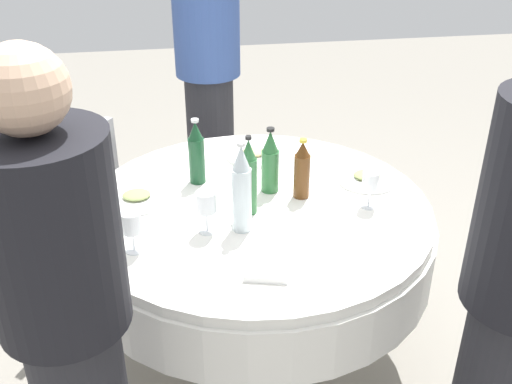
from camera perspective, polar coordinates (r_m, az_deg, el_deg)
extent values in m
plane|color=gray|center=(2.74, 0.00, -14.67)|extent=(10.00, 10.00, 0.00)
cylinder|color=white|center=(2.31, 0.00, -1.58)|extent=(1.34, 1.34, 0.04)
cylinder|color=white|center=(2.38, 0.00, -4.29)|extent=(1.37, 1.37, 0.22)
cylinder|color=slate|center=(2.58, 0.00, -10.80)|extent=(0.14, 0.14, 0.48)
cylinder|color=slate|center=(2.73, 0.00, -14.44)|extent=(0.56, 0.56, 0.03)
cylinder|color=#2D6B38|center=(2.36, 1.34, 2.00)|extent=(0.07, 0.07, 0.17)
cone|color=#2D6B38|center=(2.30, 1.38, 4.85)|extent=(0.06, 0.06, 0.08)
cylinder|color=black|center=(2.28, 1.39, 5.96)|extent=(0.03, 0.03, 0.01)
cylinder|color=#593314|center=(2.32, 4.36, 1.50)|extent=(0.06, 0.06, 0.18)
cone|color=#593314|center=(2.27, 4.47, 4.10)|extent=(0.06, 0.06, 0.06)
cylinder|color=gold|center=(2.25, 4.51, 4.89)|extent=(0.03, 0.03, 0.01)
cylinder|color=#194728|center=(2.43, -5.64, 2.99)|extent=(0.07, 0.07, 0.19)
cone|color=#194728|center=(2.38, -5.79, 5.84)|extent=(0.06, 0.06, 0.07)
cylinder|color=silver|center=(2.36, -5.84, 6.78)|extent=(0.03, 0.03, 0.01)
cylinder|color=silver|center=(2.09, -1.36, -0.75)|extent=(0.07, 0.07, 0.24)
cone|color=silver|center=(2.01, -1.42, 3.28)|extent=(0.06, 0.06, 0.09)
cylinder|color=silver|center=(1.99, -1.43, 4.58)|extent=(0.03, 0.03, 0.01)
cylinder|color=#2D6B38|center=(2.20, -0.70, 0.58)|extent=(0.06, 0.06, 0.22)
cone|color=#2D6B38|center=(2.13, -0.72, 4.08)|extent=(0.06, 0.06, 0.08)
cylinder|color=black|center=(2.11, -0.73, 5.18)|extent=(0.02, 0.02, 0.01)
cylinder|color=white|center=(2.14, -4.64, -3.73)|extent=(0.06, 0.06, 0.00)
cylinder|color=white|center=(2.11, -4.68, -2.77)|extent=(0.01, 0.01, 0.08)
cylinder|color=white|center=(2.08, -4.77, -0.95)|extent=(0.07, 0.07, 0.08)
cylinder|color=maroon|center=(2.09, -4.74, -1.45)|extent=(0.06, 0.06, 0.03)
cylinder|color=white|center=(2.07, -11.46, -5.45)|extent=(0.06, 0.06, 0.00)
cylinder|color=white|center=(2.05, -11.56, -4.57)|extent=(0.01, 0.01, 0.07)
cylinder|color=white|center=(2.01, -11.76, -2.83)|extent=(0.07, 0.07, 0.07)
cylinder|color=white|center=(2.32, 10.60, -1.32)|extent=(0.06, 0.06, 0.00)
cylinder|color=white|center=(2.30, 10.68, -0.53)|extent=(0.01, 0.01, 0.07)
cylinder|color=white|center=(2.27, 10.84, 1.03)|extent=(0.06, 0.06, 0.07)
cylinder|color=gold|center=(2.28, 10.79, 0.58)|extent=(0.05, 0.05, 0.03)
cylinder|color=white|center=(2.36, -11.25, -0.65)|extent=(0.24, 0.24, 0.02)
ellipsoid|color=#8C9E59|center=(2.35, -11.29, -0.27)|extent=(0.11, 0.10, 0.02)
cylinder|color=white|center=(2.50, 10.47, 1.22)|extent=(0.24, 0.24, 0.02)
ellipsoid|color=#8C9E59|center=(2.50, 10.51, 1.59)|extent=(0.11, 0.10, 0.02)
cylinder|color=white|center=(2.66, -0.24, 3.47)|extent=(0.24, 0.24, 0.02)
ellipsoid|color=tan|center=(2.66, -0.24, 3.82)|extent=(0.11, 0.10, 0.02)
cube|color=silver|center=(2.35, -3.15, -0.44)|extent=(0.03, 0.18, 0.00)
cube|color=white|center=(1.93, 1.05, -7.19)|extent=(0.17, 0.17, 0.02)
cylinder|color=black|center=(1.53, -18.90, -3.88)|extent=(0.34, 0.34, 0.53)
sphere|color=#D8AD8C|center=(1.38, -21.30, 9.06)|extent=(0.21, 0.21, 0.21)
cylinder|color=#26262B|center=(3.40, -4.26, 3.79)|extent=(0.26, 0.26, 0.91)
cylinder|color=#334C8C|center=(3.17, -4.74, 15.57)|extent=(0.34, 0.34, 0.52)
cube|color=#99999E|center=(3.00, -17.89, -1.36)|extent=(0.56, 0.56, 0.04)
cube|color=#99999E|center=(2.79, -15.86, 1.51)|extent=(0.27, 0.35, 0.42)
cylinder|color=gray|center=(3.33, -17.42, -2.89)|extent=(0.03, 0.03, 0.43)
cylinder|color=gray|center=(3.14, -21.61, -5.72)|extent=(0.03, 0.03, 0.43)
cylinder|color=gray|center=(3.12, -12.86, -4.46)|extent=(0.03, 0.03, 0.43)
cylinder|color=gray|center=(2.92, -17.05, -7.64)|extent=(0.03, 0.03, 0.43)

